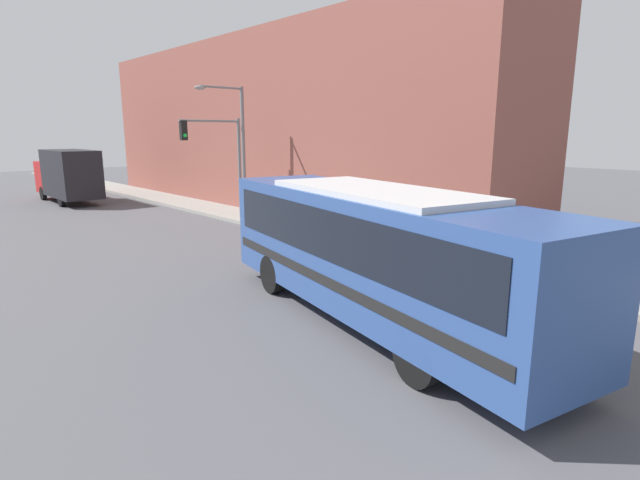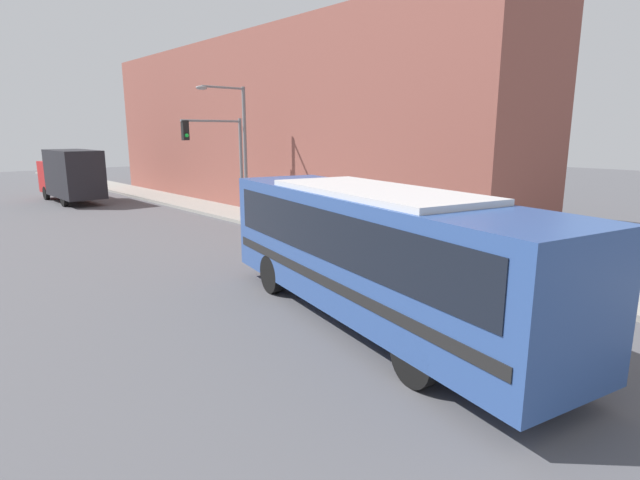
{
  "view_description": "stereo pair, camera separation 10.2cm",
  "coord_description": "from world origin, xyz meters",
  "px_view_note": "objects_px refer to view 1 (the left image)",
  "views": [
    {
      "loc": [
        -8.84,
        -7.89,
        4.48
      ],
      "look_at": [
        0.69,
        2.72,
        1.4
      ],
      "focal_mm": 28.0,
      "sensor_mm": 36.0,
      "label": 1
    },
    {
      "loc": [
        -8.77,
        -7.96,
        4.48
      ],
      "look_at": [
        0.69,
        2.72,
        1.4
      ],
      "focal_mm": 28.0,
      "sensor_mm": 36.0,
      "label": 2
    }
  ],
  "objects_px": {
    "city_bus": "(374,246)",
    "delivery_truck": "(68,174)",
    "fire_hydrant": "(380,240)",
    "traffic_light_pole": "(219,150)",
    "street_lamp": "(237,140)"
  },
  "relations": [
    {
      "from": "delivery_truck",
      "to": "traffic_light_pole",
      "type": "height_order",
      "value": "traffic_light_pole"
    },
    {
      "from": "fire_hydrant",
      "to": "traffic_light_pole",
      "type": "distance_m",
      "value": 10.21
    },
    {
      "from": "delivery_truck",
      "to": "street_lamp",
      "type": "distance_m",
      "value": 14.34
    },
    {
      "from": "fire_hydrant",
      "to": "street_lamp",
      "type": "height_order",
      "value": "street_lamp"
    },
    {
      "from": "fire_hydrant",
      "to": "traffic_light_pole",
      "type": "bearing_deg",
      "value": 95.93
    },
    {
      "from": "delivery_truck",
      "to": "street_lamp",
      "type": "xyz_separation_m",
      "value": [
        4.31,
        -13.49,
        2.28
      ]
    },
    {
      "from": "street_lamp",
      "to": "city_bus",
      "type": "bearing_deg",
      "value": -110.71
    },
    {
      "from": "city_bus",
      "to": "street_lamp",
      "type": "height_order",
      "value": "street_lamp"
    },
    {
      "from": "city_bus",
      "to": "street_lamp",
      "type": "distance_m",
      "value": 15.11
    },
    {
      "from": "fire_hydrant",
      "to": "street_lamp",
      "type": "xyz_separation_m",
      "value": [
        -0.13,
        9.43,
        3.57
      ]
    },
    {
      "from": "city_bus",
      "to": "delivery_truck",
      "type": "distance_m",
      "value": 27.48
    },
    {
      "from": "city_bus",
      "to": "traffic_light_pole",
      "type": "xyz_separation_m",
      "value": [
        4.41,
        14.23,
        1.74
      ]
    },
    {
      "from": "city_bus",
      "to": "delivery_truck",
      "type": "relative_size",
      "value": 1.49
    },
    {
      "from": "city_bus",
      "to": "traffic_light_pole",
      "type": "bearing_deg",
      "value": 84.66
    },
    {
      "from": "fire_hydrant",
      "to": "traffic_light_pole",
      "type": "xyz_separation_m",
      "value": [
        -1.01,
        9.68,
        3.09
      ]
    }
  ]
}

